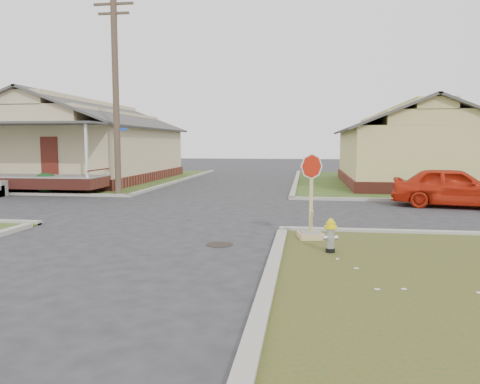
# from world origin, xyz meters

# --- Properties ---
(ground) EXTENTS (120.00, 120.00, 0.00)m
(ground) POSITION_xyz_m (0.00, 0.00, 0.00)
(ground) COLOR #272729
(ground) RESTS_ON ground
(verge_far_left) EXTENTS (19.00, 19.00, 0.05)m
(verge_far_left) POSITION_xyz_m (-13.00, 18.00, 0.03)
(verge_far_left) COLOR #2A4217
(verge_far_left) RESTS_ON ground
(curbs) EXTENTS (80.00, 40.00, 0.12)m
(curbs) POSITION_xyz_m (0.00, 5.00, 0.00)
(curbs) COLOR #9E9B8F
(curbs) RESTS_ON ground
(manhole) EXTENTS (0.64, 0.64, 0.01)m
(manhole) POSITION_xyz_m (2.20, -0.50, 0.01)
(manhole) COLOR black
(manhole) RESTS_ON ground
(corner_house) EXTENTS (10.10, 15.50, 5.30)m
(corner_house) POSITION_xyz_m (-10.00, 16.68, 2.28)
(corner_house) COLOR maroon
(corner_house) RESTS_ON ground
(side_house_yellow) EXTENTS (7.60, 11.60, 4.70)m
(side_house_yellow) POSITION_xyz_m (10.00, 16.50, 2.19)
(side_house_yellow) COLOR maroon
(side_house_yellow) RESTS_ON ground
(utility_pole) EXTENTS (1.80, 0.28, 9.00)m
(utility_pole) POSITION_xyz_m (-4.20, 8.90, 4.66)
(utility_pole) COLOR #483929
(utility_pole) RESTS_ON ground
(fire_hydrant) EXTENTS (0.27, 0.27, 0.73)m
(fire_hydrant) POSITION_xyz_m (4.73, -1.12, 0.45)
(fire_hydrant) COLOR black
(fire_hydrant) RESTS_ON ground
(stop_sign) EXTENTS (0.59, 0.58, 2.09)m
(stop_sign) POSITION_xyz_m (4.33, 0.31, 0.50)
(stop_sign) COLOR tan
(stop_sign) RESTS_ON ground
(red_sedan) EXTENTS (4.68, 2.72, 1.50)m
(red_sedan) POSITION_xyz_m (9.66, 7.14, 0.75)
(red_sedan) COLOR red
(red_sedan) RESTS_ON ground
(hedge_right) EXTENTS (1.31, 1.07, 1.00)m
(hedge_right) POSITION_xyz_m (-7.84, 9.10, 0.55)
(hedge_right) COLOR #163D19
(hedge_right) RESTS_ON verge_far_left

